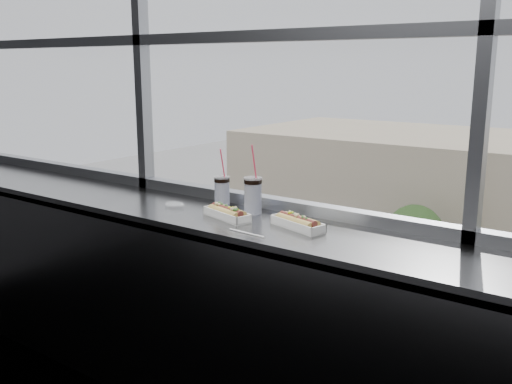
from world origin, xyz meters
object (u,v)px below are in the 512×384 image
Objects in this scene: tree_left at (414,233)px; hotdog_tray_left at (227,213)px; soda_cup_left at (222,191)px; soda_cup_right at (253,194)px; loose_straw at (247,233)px; pedestrian_a at (502,294)px; car_near_b at (371,382)px; car_far_a at (387,296)px; wrapper at (175,204)px; hotdog_tray_right at (298,222)px.

hotdog_tray_left is at bearing -72.43° from tree_left.
tree_left is at bearing 107.37° from soda_cup_left.
hotdog_tray_left is 0.84× the size of soda_cup_right.
soda_cup_right reaches higher than loose_straw.
soda_cup_right reaches higher than tree_left.
car_near_b is at bearing -100.04° from pedestrian_a.
car_near_b is 8.44m from car_far_a.
tree_left is at bearing 106.88° from wrapper.
pedestrian_a is at bearing 102.37° from loose_straw.
car_near_b is at bearing -76.48° from tree_left.
hotdog_tray_right is at bearing -71.69° from tree_left.
soda_cup_left is at bearing 151.20° from hotdog_tray_left.
car_far_a is at bearing 110.07° from soda_cup_right.
soda_cup_right is 30.82m from tree_left.
wrapper is at bearing -149.35° from soda_cup_left.
soda_cup_left is at bearing 145.40° from loose_straw.
wrapper is 30.79m from tree_left.
soda_cup_right is 0.06× the size of car_far_a.
hotdog_tray_left reaches higher than pedestrian_a.
soda_cup_right is 0.38m from loose_straw.
soda_cup_left is at bearing -161.38° from car_far_a.
car_far_a is at bearing 125.99° from hotdog_tray_left.
soda_cup_left is 0.06× the size of tree_left.
wrapper is at bearing -161.95° from car_far_a.
soda_cup_right is at bearing -164.32° from car_near_b.
hotdog_tray_left reaches higher than loose_straw.
tree_left is at bearing 111.74° from loose_straw.
hotdog_tray_left reaches higher than car_near_b.
soda_cup_left reaches higher than wrapper.
hotdog_tray_left is at bearing 150.46° from loose_straw.
hotdog_tray_right is 0.95× the size of soda_cup_left.
tree_left reaches higher than car_near_b.
tree_left is (-9.01, 28.15, -8.72)m from soda_cup_right.
hotdog_tray_right is at bearing -10.77° from soda_cup_left.
wrapper is at bearing -167.38° from hotdog_tray_left.
hotdog_tray_right is at bearing -16.90° from soda_cup_right.
car_near_b is 0.95× the size of car_far_a.
wrapper is at bearing -82.64° from pedestrian_a.
hotdog_tray_right is 30.99m from tree_left.
hotdog_tray_left is 0.06× the size of tree_left.
tree_left is (-4.96, 0.26, 2.40)m from pedestrian_a.
car_near_b is 12.58m from tree_left.
loose_straw is 20.81m from car_near_b.
soda_cup_left is at bearing 30.65° from wrapper.
hotdog_tray_left is 0.23m from soda_cup_left.
car_near_b is at bearing 126.59° from hotdog_tray_left.
soda_cup_right is 3.29× the size of wrapper.
car_far_a is (-9.16, 24.26, -11.02)m from hotdog_tray_right.
soda_cup_left reaches higher than loose_straw.
soda_cup_right is at bearing 125.16° from loose_straw.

